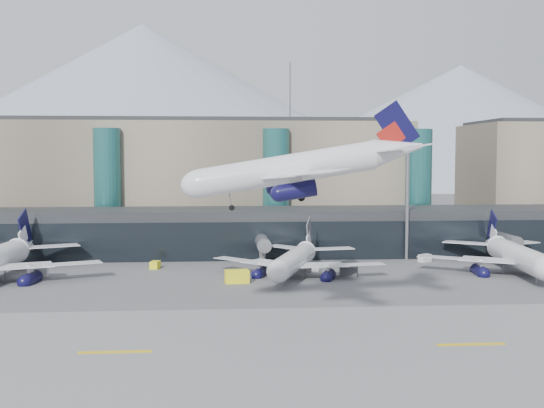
{
  "coord_description": "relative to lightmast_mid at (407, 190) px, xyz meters",
  "views": [
    {
      "loc": [
        -8.43,
        -89.24,
        21.45
      ],
      "look_at": [
        0.83,
        32.0,
        12.88
      ],
      "focal_mm": 45.0,
      "sensor_mm": 36.0,
      "label": 1
    }
  ],
  "objects": [
    {
      "name": "ground",
      "position": [
        -30.0,
        -48.0,
        -14.42
      ],
      "size": [
        900.0,
        900.0,
        0.0
      ],
      "primitive_type": "plane",
      "color": "#515154",
      "rests_on": "ground"
    },
    {
      "name": "runway_strip",
      "position": [
        -30.0,
        -63.0,
        -14.4
      ],
      "size": [
        400.0,
        40.0,
        0.04
      ],
      "primitive_type": "cube",
      "color": "slate",
      "rests_on": "ground"
    },
    {
      "name": "runway_markings",
      "position": [
        -30.0,
        -63.0,
        -14.37
      ],
      "size": [
        128.0,
        1.0,
        0.02
      ],
      "color": "gold",
      "rests_on": "ground"
    },
    {
      "name": "concourse",
      "position": [
        -30.02,
        9.73,
        -9.45
      ],
      "size": [
        170.0,
        27.0,
        10.0
      ],
      "color": "black",
      "rests_on": "ground"
    },
    {
      "name": "terminal_main",
      "position": [
        -55.0,
        42.0,
        1.03
      ],
      "size": [
        130.0,
        30.0,
        31.0
      ],
      "color": "gray",
      "rests_on": "ground"
    },
    {
      "name": "teal_towers",
      "position": [
        -44.99,
        26.01,
        -0.41
      ],
      "size": [
        116.4,
        19.4,
        46.0
      ],
      "color": "#236262",
      "rests_on": "ground"
    },
    {
      "name": "mountain_ridge",
      "position": [
        -14.03,
        332.0,
        31.33
      ],
      "size": [
        910.0,
        400.0,
        110.0
      ],
      "color": "gray",
      "rests_on": "ground"
    },
    {
      "name": "lightmast_mid",
      "position": [
        0.0,
        0.0,
        0.0
      ],
      "size": [
        3.0,
        1.2,
        25.6
      ],
      "color": "slate",
      "rests_on": "ground"
    },
    {
      "name": "hero_jet",
      "position": [
        -27.16,
        -54.14,
        6.67
      ],
      "size": [
        30.59,
        31.53,
        10.15
      ],
      "rotation": [
        0.0,
        -0.16,
        -0.03
      ],
      "color": "silver",
      "rests_on": "ground"
    },
    {
      "name": "jet_parked_mid",
      "position": [
        -24.56,
        -15.72,
        -10.37
      ],
      "size": [
        31.53,
        33.3,
        10.69
      ],
      "rotation": [
        0.0,
        0.0,
        1.25
      ],
      "color": "silver",
      "rests_on": "ground"
    },
    {
      "name": "jet_parked_right",
      "position": [
        15.65,
        -15.51,
        -9.92
      ],
      "size": [
        36.78,
        36.43,
        11.9
      ],
      "rotation": [
        0.0,
        0.0,
        1.47
      ],
      "color": "silver",
      "rests_on": "ground"
    },
    {
      "name": "veh_a",
      "position": [
        -70.69,
        -14.23,
        -13.59
      ],
      "size": [
        2.99,
        1.76,
        1.65
      ],
      "primitive_type": "cube",
      "rotation": [
        0.0,
        0.0,
        0.04
      ],
      "color": "silver",
      "rests_on": "ground"
    },
    {
      "name": "veh_b",
      "position": [
        -50.89,
        -7.12,
        -13.71
      ],
      "size": [
        1.99,
        2.72,
        1.42
      ],
      "primitive_type": "cube",
      "rotation": [
        0.0,
        0.0,
        1.37
      ],
      "color": "yellow",
      "rests_on": "ground"
    },
    {
      "name": "veh_c",
      "position": [
        -15.61,
        -18.37,
        -13.56
      ],
      "size": [
        3.46,
        2.57,
        1.72
      ],
      "primitive_type": "cube",
      "rotation": [
        0.0,
        0.0,
        -0.34
      ],
      "color": "#4A4A4F",
      "rests_on": "ground"
    },
    {
      "name": "veh_d",
      "position": [
        2.99,
        -2.92,
        -13.65
      ],
      "size": [
        3.02,
        2.69,
        1.53
      ],
      "primitive_type": "cube",
      "rotation": [
        0.0,
        0.0,
        0.6
      ],
      "color": "silver",
      "rests_on": "ground"
    },
    {
      "name": "veh_g",
      "position": [
        -21.33,
        -12.82,
        -13.7
      ],
      "size": [
        2.09,
        2.79,
        1.45
      ],
      "primitive_type": "cube",
      "rotation": [
        0.0,
        0.0,
        -1.28
      ],
      "color": "silver",
      "rests_on": "ground"
    },
    {
      "name": "veh_h",
      "position": [
        -35.67,
        -23.1,
        -13.31
      ],
      "size": [
        4.24,
        2.56,
        2.22
      ],
      "primitive_type": "cube",
      "rotation": [
        0.0,
        0.0,
        0.12
      ],
      "color": "yellow",
      "rests_on": "ground"
    }
  ]
}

